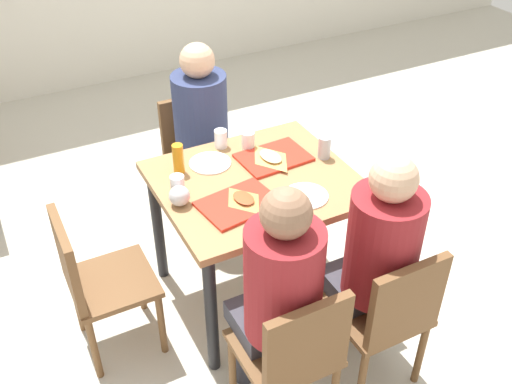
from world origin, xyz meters
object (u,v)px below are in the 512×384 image
at_px(paper_plate_center, 210,163).
at_px(plastic_cup_d, 248,141).
at_px(chair_left_end, 93,278).
at_px(person_in_brown_jacket, 376,252).
at_px(plastic_cup_c, 178,185).
at_px(main_table, 256,198).
at_px(tray_red_near, 239,204).
at_px(paper_plate_near_edge, 306,196).
at_px(plastic_cup_a, 221,139).
at_px(tray_red_far, 273,157).
at_px(chair_far_side, 197,153).
at_px(person_far_side, 203,129).
at_px(plastic_cup_b, 298,210).
at_px(pizza_slice_b, 271,157).
at_px(chair_near_left, 294,352).
at_px(condiment_bottle, 178,159).
at_px(pizza_slice_a, 244,199).
at_px(chair_near_right, 388,312).
at_px(foil_bundle, 179,196).
at_px(soda_can, 324,147).
at_px(person_in_red, 279,288).

xyz_separation_m(paper_plate_center, plastic_cup_d, (0.24, 0.04, 0.05)).
height_order(chair_left_end, person_in_brown_jacket, person_in_brown_jacket).
bearing_deg(paper_plate_center, plastic_cup_c, -144.54).
relative_size(main_table, tray_red_near, 2.72).
distance_m(paper_plate_near_edge, plastic_cup_a, 0.63).
height_order(tray_red_far, paper_plate_near_edge, tray_red_far).
distance_m(paper_plate_center, paper_plate_near_edge, 0.56).
bearing_deg(chair_left_end, main_table, 0.00).
bearing_deg(main_table, paper_plate_center, 121.49).
bearing_deg(chair_far_side, chair_left_end, -136.81).
relative_size(person_far_side, paper_plate_center, 5.65).
bearing_deg(paper_plate_near_edge, plastic_cup_b, -133.11).
relative_size(tray_red_near, pizza_slice_b, 1.55).
bearing_deg(chair_near_left, tray_red_near, 83.73).
bearing_deg(person_in_brown_jacket, pizza_slice_b, 97.10).
xyz_separation_m(person_in_brown_jacket, condiment_bottle, (-0.56, 0.92, 0.13)).
xyz_separation_m(person_far_side, pizza_slice_a, (-0.14, -0.83, 0.07)).
xyz_separation_m(chair_near_right, pizza_slice_b, (-0.10, 0.94, 0.32)).
relative_size(chair_far_side, pizza_slice_a, 4.26).
bearing_deg(pizza_slice_b, foil_bundle, -166.17).
bearing_deg(tray_red_far, paper_plate_near_edge, -93.78).
relative_size(paper_plate_center, foil_bundle, 2.20).
xyz_separation_m(pizza_slice_b, plastic_cup_a, (-0.17, 0.25, 0.03)).
relative_size(plastic_cup_b, plastic_cup_d, 1.00).
xyz_separation_m(person_far_side, tray_red_near, (-0.17, -0.83, 0.06)).
bearing_deg(plastic_cup_d, soda_can, -39.41).
distance_m(chair_left_end, pizza_slice_b, 1.07).
xyz_separation_m(chair_far_side, paper_plate_center, (-0.15, -0.58, 0.30)).
xyz_separation_m(pizza_slice_b, foil_bundle, (-0.56, -0.14, 0.03)).
relative_size(pizza_slice_b, soda_can, 1.90).
bearing_deg(soda_can, condiment_bottle, 163.47).
distance_m(tray_red_far, plastic_cup_c, 0.57).
relative_size(plastic_cup_a, plastic_cup_d, 1.00).
distance_m(plastic_cup_a, plastic_cup_d, 0.15).
relative_size(plastic_cup_b, condiment_bottle, 0.62).
distance_m(chair_near_right, person_far_side, 1.54).
xyz_separation_m(chair_far_side, plastic_cup_d, (0.10, -0.54, 0.35)).
bearing_deg(main_table, person_in_brown_jacket, -70.22).
distance_m(chair_near_right, paper_plate_near_edge, 0.66).
bearing_deg(plastic_cup_b, person_far_side, 91.33).
xyz_separation_m(tray_red_near, pizza_slice_b, (0.32, 0.27, 0.02)).
relative_size(chair_far_side, tray_red_near, 2.31).
bearing_deg(plastic_cup_b, chair_far_side, 91.18).
height_order(person_in_red, person_far_side, same).
distance_m(person_far_side, pizza_slice_a, 0.85).
xyz_separation_m(main_table, chair_left_end, (-0.87, 0.00, -0.18)).
relative_size(person_in_brown_jacket, tray_red_near, 3.45).
bearing_deg(soda_can, chair_near_left, -128.11).
relative_size(chair_near_left, paper_plate_near_edge, 3.79).
xyz_separation_m(tray_red_near, condiment_bottle, (-0.15, 0.39, 0.07)).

